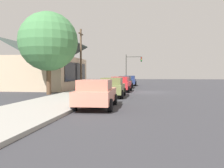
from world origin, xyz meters
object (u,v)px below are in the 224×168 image
object	(u,v)px
shade_tree	(48,42)
traffic_light_main	(132,64)
utility_pole_wooden	(81,58)
car_cherry	(121,84)
car_coral	(96,93)
fire_hydrant_red	(83,94)
car_charcoal	(125,82)
car_olive	(113,87)
car_navy	(130,81)

from	to	relation	value
shade_tree	traffic_light_main	size ratio (longest dim) A/B	1.45
utility_pole_wooden	car_cherry	bearing A→B (deg)	-127.14
car_coral	utility_pole_wooden	world-z (taller)	utility_pole_wooden
car_coral	car_cherry	distance (m)	12.21
car_cherry	fire_hydrant_red	distance (m)	9.44
shade_tree	fire_hydrant_red	size ratio (longest dim) A/B	10.59
traffic_light_main	fire_hydrant_red	bearing A→B (deg)	176.29
car_charcoal	fire_hydrant_red	world-z (taller)	car_charcoal
car_olive	car_cherry	bearing A→B (deg)	-2.09
car_navy	fire_hydrant_red	world-z (taller)	car_navy
car_coral	car_cherry	size ratio (longest dim) A/B	1.02
car_coral	traffic_light_main	world-z (taller)	traffic_light_main
car_coral	shade_tree	bearing A→B (deg)	35.18
car_navy	utility_pole_wooden	size ratio (longest dim) A/B	0.61
car_coral	car_olive	xyz separation A→B (m)	(6.40, 0.03, -0.00)
utility_pole_wooden	fire_hydrant_red	world-z (taller)	utility_pole_wooden
utility_pole_wooden	fire_hydrant_red	distance (m)	14.49
shade_tree	car_charcoal	bearing A→B (deg)	-29.12
car_olive	fire_hydrant_red	xyz separation A→B (m)	(-3.50, 1.52, -0.32)
shade_tree	utility_pole_wooden	distance (m)	8.61
car_coral	shade_tree	size ratio (longest dim) A/B	0.61
car_olive	traffic_light_main	bearing A→B (deg)	-2.21
car_charcoal	utility_pole_wooden	distance (m)	6.62
car_coral	fire_hydrant_red	bearing A→B (deg)	25.18
car_coral	car_charcoal	xyz separation A→B (m)	(18.65, 0.16, -0.00)
shade_tree	utility_pole_wooden	xyz separation A→B (m)	(8.54, -0.61, -0.90)
car_navy	shade_tree	bearing A→B (deg)	158.96
car_cherry	shade_tree	xyz separation A→B (m)	(-4.34, 6.16, 4.01)
car_navy	car_coral	bearing A→B (deg)	178.85
car_charcoal	car_olive	bearing A→B (deg)	179.04
shade_tree	fire_hydrant_red	bearing A→B (deg)	-137.09
utility_pole_wooden	fire_hydrant_red	xyz separation A→B (m)	(-13.50, -4.00, -3.43)
car_charcoal	car_navy	size ratio (longest dim) A/B	0.98
car_charcoal	traffic_light_main	size ratio (longest dim) A/B	0.86
car_charcoal	fire_hydrant_red	bearing A→B (deg)	173.41
fire_hydrant_red	shade_tree	bearing A→B (deg)	42.91
car_olive	car_charcoal	xyz separation A→B (m)	(12.25, 0.12, -0.00)
car_charcoal	shade_tree	xyz separation A→B (m)	(-10.78, 6.01, 4.01)
shade_tree	car_cherry	bearing A→B (deg)	-54.81
car_charcoal	car_navy	bearing A→B (deg)	-2.77
car_charcoal	utility_pole_wooden	world-z (taller)	utility_pole_wooden
car_charcoal	car_navy	world-z (taller)	same
car_olive	car_navy	xyz separation A→B (m)	(18.49, -0.01, 0.00)
car_charcoal	fire_hydrant_red	distance (m)	15.81
car_olive	car_charcoal	size ratio (longest dim) A/B	1.03
shade_tree	traffic_light_main	xyz separation A→B (m)	(20.66, -6.27, -1.33)
car_charcoal	fire_hydrant_red	xyz separation A→B (m)	(-15.75, 1.39, -0.32)
car_navy	shade_tree	size ratio (longest dim) A/B	0.61
shade_tree	car_olive	bearing A→B (deg)	-103.44
car_charcoal	utility_pole_wooden	bearing A→B (deg)	111.07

